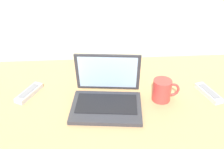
{
  "coord_description": "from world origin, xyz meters",
  "views": [
    {
      "loc": [
        -0.1,
        -0.97,
        0.75
      ],
      "look_at": [
        -0.03,
        0.0,
        0.15
      ],
      "focal_mm": 40.11,
      "sensor_mm": 36.0,
      "label": 1
    }
  ],
  "objects_px": {
    "remote_control_far": "(209,93)",
    "remote_control_near": "(29,93)",
    "laptop": "(107,95)",
    "coffee_mug": "(163,90)"
  },
  "relations": [
    {
      "from": "laptop",
      "to": "remote_control_far",
      "type": "bearing_deg",
      "value": 3.45
    },
    {
      "from": "laptop",
      "to": "remote_control_far",
      "type": "distance_m",
      "value": 0.49
    },
    {
      "from": "coffee_mug",
      "to": "remote_control_near",
      "type": "distance_m",
      "value": 0.63
    },
    {
      "from": "laptop",
      "to": "remote_control_near",
      "type": "xyz_separation_m",
      "value": [
        -0.37,
        0.09,
        -0.03
      ]
    },
    {
      "from": "laptop",
      "to": "coffee_mug",
      "type": "distance_m",
      "value": 0.26
    },
    {
      "from": "laptop",
      "to": "remote_control_near",
      "type": "bearing_deg",
      "value": 166.37
    },
    {
      "from": "coffee_mug",
      "to": "remote_control_near",
      "type": "xyz_separation_m",
      "value": [
        -0.63,
        0.08,
        -0.04
      ]
    },
    {
      "from": "laptop",
      "to": "coffee_mug",
      "type": "xyz_separation_m",
      "value": [
        0.26,
        0.01,
        0.01
      ]
    },
    {
      "from": "remote_control_far",
      "to": "remote_control_near",
      "type": "bearing_deg",
      "value": 175.99
    },
    {
      "from": "remote_control_near",
      "to": "coffee_mug",
      "type": "bearing_deg",
      "value": -7.18
    }
  ]
}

